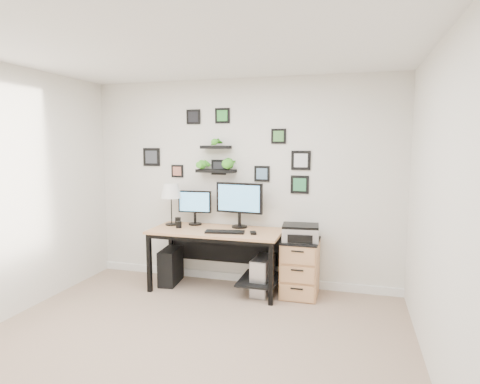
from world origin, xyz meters
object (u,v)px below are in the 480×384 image
(desk, at_px, (220,239))
(printer, at_px, (300,233))
(mug, at_px, (179,225))
(pc_tower_grey, at_px, (263,275))
(pc_tower_black, at_px, (171,266))
(monitor_right, at_px, (239,201))
(monitor_left, at_px, (195,205))
(file_cabinet, at_px, (300,268))
(table_lamp, at_px, (171,192))

(desk, height_order, printer, printer)
(mug, height_order, pc_tower_grey, mug)
(pc_tower_black, relative_size, pc_tower_grey, 0.98)
(desk, bearing_deg, monitor_right, 39.30)
(monitor_left, xyz_separation_m, file_cabinet, (1.38, -0.12, -0.68))
(mug, bearing_deg, monitor_right, 16.81)
(table_lamp, bearing_deg, pc_tower_grey, -4.84)
(monitor_left, relative_size, table_lamp, 0.83)
(desk, bearing_deg, printer, 1.30)
(monitor_left, distance_m, printer, 1.41)
(mug, xyz_separation_m, file_cabinet, (1.50, 0.11, -0.46))
(table_lamp, distance_m, printer, 1.72)
(table_lamp, bearing_deg, mug, -41.37)
(monitor_right, relative_size, mug, 7.43)
(pc_tower_black, distance_m, pc_tower_grey, 1.22)
(mug, xyz_separation_m, pc_tower_grey, (1.07, 0.04, -0.57))
(desk, height_order, pc_tower_grey, desk)
(monitor_right, distance_m, pc_tower_black, 1.24)
(pc_tower_grey, bearing_deg, pc_tower_black, 178.76)
(pc_tower_black, bearing_deg, printer, -5.83)
(monitor_right, bearing_deg, file_cabinet, -7.90)
(pc_tower_grey, distance_m, printer, 0.70)
(monitor_left, xyz_separation_m, table_lamp, (-0.29, -0.08, 0.17))
(monitor_left, height_order, table_lamp, table_lamp)
(monitor_left, distance_m, table_lamp, 0.35)
(pc_tower_grey, height_order, printer, printer)
(printer, bearing_deg, table_lamp, 177.55)
(desk, xyz_separation_m, mug, (-0.52, -0.05, 0.16))
(printer, bearing_deg, desk, -178.70)
(monitor_left, relative_size, mug, 5.45)
(monitor_left, bearing_deg, printer, -6.33)
(desk, xyz_separation_m, pc_tower_grey, (0.55, -0.01, -0.40))
(table_lamp, relative_size, printer, 1.21)
(monitor_left, distance_m, file_cabinet, 1.54)
(file_cabinet, relative_size, printer, 1.51)
(desk, distance_m, printer, 1.00)
(pc_tower_grey, xyz_separation_m, file_cabinet, (0.44, 0.07, 0.11))
(monitor_right, relative_size, printer, 1.37)
(pc_tower_black, height_order, pc_tower_grey, pc_tower_black)
(monitor_right, distance_m, mug, 0.81)
(pc_tower_black, bearing_deg, table_lamp, 91.61)
(pc_tower_grey, bearing_deg, printer, 4.29)
(desk, relative_size, monitor_right, 2.63)
(desk, height_order, table_lamp, table_lamp)
(file_cabinet, bearing_deg, pc_tower_grey, -171.09)
(desk, height_order, pc_tower_black, desk)
(pc_tower_black, bearing_deg, pc_tower_grey, -7.29)
(mug, height_order, pc_tower_black, mug)
(monitor_right, bearing_deg, table_lamp, -175.33)
(printer, bearing_deg, pc_tower_grey, -175.71)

